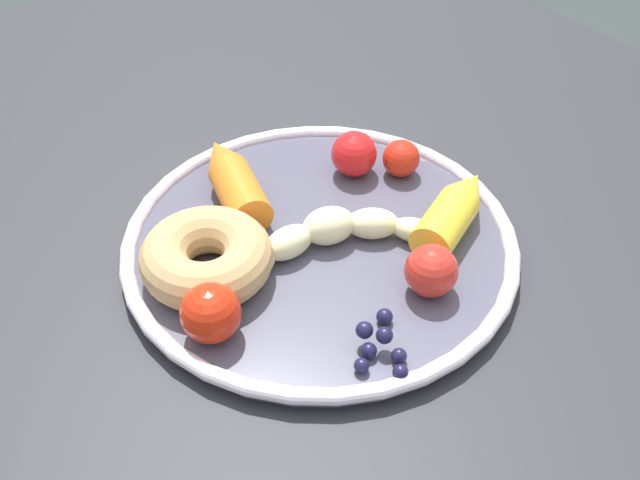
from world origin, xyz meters
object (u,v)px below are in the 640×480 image
object	(u,v)px
dining_table	(305,286)
carrot_orange	(232,178)
carrot_yellow	(455,209)
tomato_extra	(431,271)
plate	(320,243)
donut	(206,257)
blueberry_pile	(380,344)
tomato_mid	(211,313)
tomato_near	(354,154)
banana	(332,235)
tomato_far	(401,158)

from	to	relation	value
dining_table	carrot_orange	xyz separation A→B (m)	(-0.05, -0.04, 0.11)
carrot_yellow	dining_table	bearing A→B (deg)	-138.94
tomato_extra	carrot_yellow	bearing A→B (deg)	121.67
plate	carrot_yellow	bearing A→B (deg)	61.65
plate	donut	size ratio (longest dim) A/B	3.16
blueberry_pile	tomato_extra	xyz separation A→B (m)	(-0.02, 0.07, 0.01)
plate	blueberry_pile	xyz separation A→B (m)	(0.11, -0.04, 0.01)
dining_table	carrot_yellow	bearing A→B (deg)	41.06
carrot_orange	tomato_mid	bearing A→B (deg)	-38.31
blueberry_pile	carrot_orange	bearing A→B (deg)	175.77
tomato_near	plate	bearing A→B (deg)	-56.30
banana	plate	bearing A→B (deg)	-168.06
banana	carrot_yellow	xyz separation A→B (m)	(0.04, 0.09, 0.00)
blueberry_pile	tomato_mid	distance (m)	0.11
dining_table	tomato_near	xyz separation A→B (m)	(-0.01, 0.06, 0.11)
donut	tomato_near	size ratio (longest dim) A/B	2.49
dining_table	tomato_extra	size ratio (longest dim) A/B	27.22
carrot_orange	tomato_mid	xyz separation A→B (m)	(0.12, -0.09, 0.00)
plate	banana	world-z (taller)	banana
tomato_near	tomato_mid	size ratio (longest dim) A/B	0.94
tomato_extra	dining_table	bearing A→B (deg)	-173.55
plate	tomato_near	distance (m)	0.09
banana	tomato_far	world-z (taller)	tomato_far
tomato_extra	banana	bearing A→B (deg)	-161.32
tomato_far	carrot_orange	bearing A→B (deg)	-116.22
dining_table	banana	distance (m)	0.12
carrot_yellow	donut	distance (m)	0.20
banana	blueberry_pile	distance (m)	0.11
tomato_mid	tomato_extra	xyz separation A→B (m)	(0.06, 0.15, -0.00)
donut	tomato_near	bearing A→B (deg)	100.51
tomato_far	tomato_mid	bearing A→B (deg)	-76.10
tomato_mid	tomato_far	world-z (taller)	tomato_mid
blueberry_pile	tomato_far	bearing A→B (deg)	133.58
banana	tomato_extra	xyz separation A→B (m)	(0.08, 0.03, 0.01)
banana	carrot_orange	size ratio (longest dim) A/B	1.42
banana	tomato_far	distance (m)	0.11
carrot_orange	tomato_mid	world-z (taller)	tomato_mid
dining_table	banana	world-z (taller)	banana
dining_table	donut	bearing A→B (deg)	-78.72
donut	blueberry_pile	distance (m)	0.14
dining_table	banana	xyz separation A→B (m)	(0.05, -0.01, 0.11)
donut	blueberry_pile	world-z (taller)	donut
carrot_yellow	tomato_mid	world-z (taller)	tomato_mid
carrot_yellow	blueberry_pile	world-z (taller)	carrot_yellow
dining_table	plate	bearing A→B (deg)	-19.35
tomato_near	tomato_mid	xyz separation A→B (m)	(0.08, -0.19, 0.00)
tomato_far	tomato_extra	bearing A→B (deg)	-33.86
carrot_yellow	tomato_mid	distance (m)	0.21
dining_table	donut	world-z (taller)	donut
carrot_orange	tomato_extra	xyz separation A→B (m)	(0.18, 0.05, 0.00)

